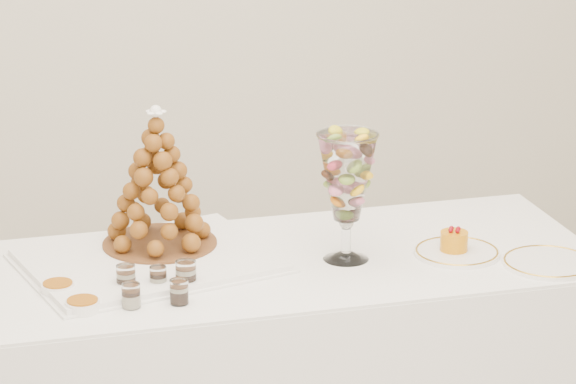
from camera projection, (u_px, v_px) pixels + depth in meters
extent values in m
cube|color=white|center=(271.00, 376.00, 3.92)|extent=(1.86, 0.75, 0.69)
cube|color=white|center=(271.00, 263.00, 3.81)|extent=(1.85, 0.75, 0.01)
cube|color=white|center=(149.00, 261.00, 3.79)|extent=(0.75, 0.63, 0.02)
cylinder|color=white|center=(346.00, 255.00, 3.83)|extent=(0.13, 0.13, 0.02)
cylinder|color=white|center=(346.00, 237.00, 3.81)|extent=(0.03, 0.03, 0.09)
sphere|color=white|center=(346.00, 222.00, 3.80)|extent=(0.04, 0.04, 0.04)
cylinder|color=white|center=(457.00, 253.00, 3.86)|extent=(0.24, 0.24, 0.01)
cylinder|color=white|center=(548.00, 263.00, 3.79)|extent=(0.26, 0.26, 0.01)
cylinder|color=white|center=(126.00, 278.00, 3.60)|extent=(0.06, 0.06, 0.07)
cylinder|color=white|center=(158.00, 278.00, 3.61)|extent=(0.05, 0.05, 0.06)
cylinder|color=white|center=(186.00, 274.00, 3.62)|extent=(0.07, 0.07, 0.08)
cylinder|color=white|center=(131.00, 296.00, 3.49)|extent=(0.05, 0.05, 0.07)
cylinder|color=white|center=(179.00, 292.00, 3.52)|extent=(0.06, 0.06, 0.07)
cylinder|color=white|center=(58.00, 289.00, 3.59)|extent=(0.09, 0.09, 0.03)
cylinder|color=white|center=(83.00, 306.00, 3.48)|extent=(0.09, 0.09, 0.03)
cylinder|color=brown|center=(160.00, 243.00, 3.88)|extent=(0.33, 0.33, 0.01)
cone|color=brown|center=(158.00, 177.00, 3.82)|extent=(0.32, 0.32, 0.39)
sphere|color=white|center=(156.00, 113.00, 3.76)|extent=(0.04, 0.04, 0.04)
cylinder|color=orange|center=(454.00, 241.00, 3.86)|extent=(0.08, 0.08, 0.06)
sphere|color=maroon|center=(458.00, 229.00, 3.85)|extent=(0.01, 0.01, 0.01)
sphere|color=maroon|center=(451.00, 228.00, 3.86)|extent=(0.01, 0.01, 0.01)
sphere|color=maroon|center=(451.00, 230.00, 3.84)|extent=(0.01, 0.01, 0.01)
sphere|color=maroon|center=(458.00, 231.00, 3.83)|extent=(0.01, 0.01, 0.01)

